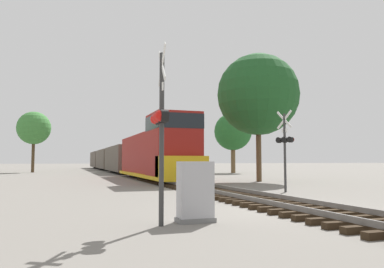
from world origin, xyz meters
The scene contains 9 objects.
ground_plane centered at (0.00, 0.00, 0.00)m, with size 400.00×400.00×0.00m, color slate.
rail_track_bed centered at (0.00, 0.00, 0.14)m, with size 2.60×160.00×0.31m.
freight_train centered at (0.00, 40.71, 1.86)m, with size 3.02×63.72×4.70m.
crossing_signal_near centered at (-4.71, -1.66, 2.49)m, with size 0.38×1.01×4.36m.
crossing_signal_far centered at (3.58, 5.75, 2.44)m, with size 0.60×1.00×4.08m.
relay_cabinet centered at (-3.72, -1.39, 0.76)m, with size 0.96×0.53×1.54m.
tree_far_right centered at (7.01, 14.61, 6.59)m, with size 6.23×6.23×9.71m.
tree_mid_background centered at (13.58, 33.08, 5.26)m, with size 4.81×4.81×7.70m.
tree_deep_background centered at (-10.77, 43.46, 5.89)m, with size 4.38×4.38×8.11m.
Camera 1 is at (-6.91, -10.44, 1.56)m, focal length 35.00 mm.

